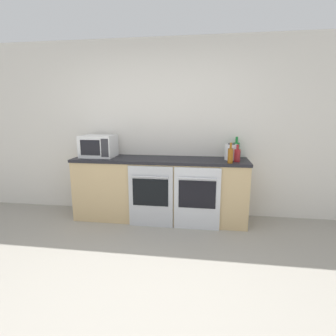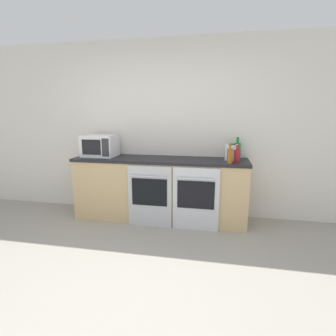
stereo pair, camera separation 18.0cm
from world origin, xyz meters
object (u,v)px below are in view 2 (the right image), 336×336
Objects in this scene: oven_left at (150,196)px; kettle at (232,152)px; bottle_amber at (230,156)px; bottle_green at (237,150)px; oven_right at (196,199)px; bottle_red at (237,156)px; microwave at (100,146)px.

oven_left is 1.27m from kettle.
bottle_amber is 0.87× the size of bottle_green.
kettle reaches higher than oven_right.
bottle_red is 0.75× the size of bottle_green.
bottle_green is at bearing 74.86° from bottle_amber.
microwave reaches higher than bottle_red.
oven_right is at bearing -168.87° from bottle_amber.
microwave is at bearing 167.16° from oven_right.
bottle_amber is 0.15m from bottle_red.
oven_left is at bearing -21.59° from microwave.
kettle reaches higher than oven_left.
bottle_green reaches higher than oven_right.
kettle is at bearing 0.54° from microwave.
oven_left is 1.00× the size of oven_right.
bottle_red is (1.14, 0.20, 0.56)m from oven_left.
bottle_amber is 1.17× the size of kettle.
microwave is 1.80× the size of bottle_amber.
bottle_amber is 0.46m from bottle_green.
bottle_amber is at bearing -97.03° from kettle.
oven_right is 0.71m from bottle_amber.
oven_right is 0.78m from bottle_red.
microwave is 2.11× the size of kettle.
bottle_green reaches higher than oven_left.
bottle_amber is at bearing 4.47° from oven_left.
bottle_amber reaches higher than kettle.
oven_left is 1.19m from bottle_amber.
bottle_green reaches higher than bottle_red.
bottle_green is (0.02, 0.32, 0.03)m from bottle_red.
kettle is (-0.09, -0.17, -0.01)m from bottle_green.
kettle is at bearing 38.45° from oven_right.
bottle_amber is at bearing -129.90° from bottle_red.
kettle is (-0.07, 0.15, 0.02)m from bottle_red.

